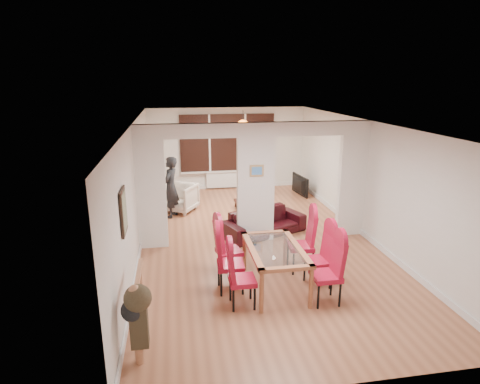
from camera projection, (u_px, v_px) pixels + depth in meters
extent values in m
cube|color=#A16041|center=(255.00, 240.00, 8.95)|extent=(5.00, 9.00, 0.01)
cube|color=white|center=(256.00, 183.00, 8.60)|extent=(5.00, 0.18, 2.60)
cube|color=black|center=(227.00, 143.00, 12.75)|extent=(3.00, 0.08, 1.80)
cube|color=white|center=(228.00, 180.00, 13.04)|extent=(1.40, 0.08, 0.50)
sphere|color=orange|center=(243.00, 126.00, 11.54)|extent=(0.36, 0.36, 0.36)
cube|color=gray|center=(124.00, 211.00, 5.84)|extent=(0.04, 0.52, 0.67)
cube|color=#4C8CD8|center=(257.00, 171.00, 8.42)|extent=(0.30, 0.03, 0.25)
imported|color=black|center=(264.00, 222.00, 9.20)|extent=(2.08, 1.47, 0.57)
imported|color=beige|center=(179.00, 198.00, 10.79)|extent=(1.10, 1.11, 0.75)
imported|color=black|center=(171.00, 187.00, 10.23)|extent=(0.68, 0.57, 1.58)
imported|color=black|center=(297.00, 185.00, 12.35)|extent=(1.05, 0.27, 0.60)
cylinder|color=#143F19|center=(254.00, 195.00, 11.13)|extent=(0.06, 0.06, 0.25)
imported|color=black|center=(247.00, 200.00, 10.99)|extent=(0.20, 0.20, 0.05)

